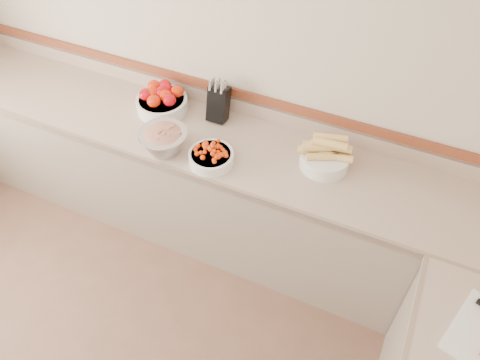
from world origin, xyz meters
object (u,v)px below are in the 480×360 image
at_px(knife_block, 218,103).
at_px(corn_bowl, 325,156).
at_px(cherry_tomato_bowl, 211,156).
at_px(rhubarb_bowl, 164,139).
at_px(tomato_bowl, 162,100).

distance_m(knife_block, corn_bowl, 0.76).
relative_size(cherry_tomato_bowl, rhubarb_bowl, 0.91).
xyz_separation_m(cherry_tomato_bowl, corn_bowl, (0.61, 0.25, 0.03)).
bearing_deg(tomato_bowl, knife_block, 11.00).
distance_m(tomato_bowl, corn_bowl, 1.12).
height_order(corn_bowl, rhubarb_bowl, corn_bowl).
relative_size(tomato_bowl, corn_bowl, 1.05).
bearing_deg(cherry_tomato_bowl, knife_block, 110.10).
xyz_separation_m(tomato_bowl, rhubarb_bowl, (0.22, -0.33, 0.01)).
height_order(tomato_bowl, corn_bowl, corn_bowl).
distance_m(tomato_bowl, rhubarb_bowl, 0.40).
bearing_deg(tomato_bowl, rhubarb_bowl, -57.16).
bearing_deg(corn_bowl, tomato_bowl, 176.95).
bearing_deg(corn_bowl, cherry_tomato_bowl, -157.61).
xyz_separation_m(cherry_tomato_bowl, rhubarb_bowl, (-0.30, -0.02, 0.04)).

